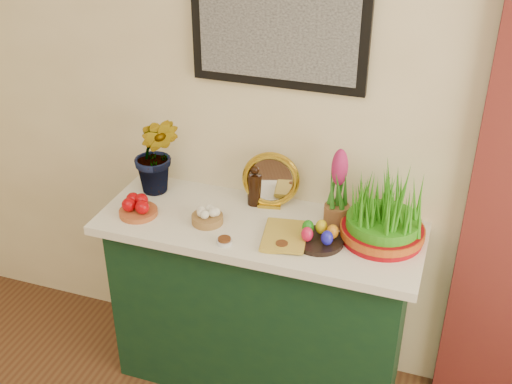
# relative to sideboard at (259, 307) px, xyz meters

# --- Properties ---
(sideboard) EXTENTS (1.30, 0.45, 0.85)m
(sideboard) POSITION_rel_sideboard_xyz_m (0.00, 0.00, 0.00)
(sideboard) COLOR #13341A
(sideboard) RESTS_ON ground
(tablecloth) EXTENTS (1.40, 0.55, 0.04)m
(tablecloth) POSITION_rel_sideboard_xyz_m (0.00, 0.00, 0.45)
(tablecloth) COLOR silver
(tablecloth) RESTS_ON sideboard
(hyacinth_green) EXTENTS (0.29, 0.26, 0.51)m
(hyacinth_green) POSITION_rel_sideboard_xyz_m (-0.53, 0.11, 0.72)
(hyacinth_green) COLOR #2C7B1F
(hyacinth_green) RESTS_ON tablecloth
(apple_bowl) EXTENTS (0.17, 0.17, 0.09)m
(apple_bowl) POSITION_rel_sideboard_xyz_m (-0.53, -0.11, 0.50)
(apple_bowl) COLOR #AB532A
(apple_bowl) RESTS_ON tablecloth
(garlic_basket) EXTENTS (0.15, 0.15, 0.08)m
(garlic_basket) POSITION_rel_sideboard_xyz_m (-0.21, -0.07, 0.50)
(garlic_basket) COLOR #9D6C3F
(garlic_basket) RESTS_ON tablecloth
(vinegar_cruet) EXTENTS (0.07, 0.07, 0.19)m
(vinegar_cruet) POSITION_rel_sideboard_xyz_m (-0.07, 0.15, 0.55)
(vinegar_cruet) COLOR black
(vinegar_cruet) RESTS_ON tablecloth
(mirror) EXTENTS (0.26, 0.11, 0.26)m
(mirror) POSITION_rel_sideboard_xyz_m (-0.00, 0.16, 0.59)
(mirror) COLOR gold
(mirror) RESTS_ON tablecloth
(book) EXTENTS (0.20, 0.26, 0.03)m
(book) POSITION_rel_sideboard_xyz_m (0.05, -0.10, 0.48)
(book) COLOR gold
(book) RESTS_ON tablecloth
(spice_dish_left) EXTENTS (0.07, 0.07, 0.03)m
(spice_dish_left) POSITION_rel_sideboard_xyz_m (-0.09, -0.20, 0.48)
(spice_dish_left) COLOR silver
(spice_dish_left) RESTS_ON tablecloth
(spice_dish_right) EXTENTS (0.06, 0.06, 0.03)m
(spice_dish_right) POSITION_rel_sideboard_xyz_m (0.14, -0.15, 0.48)
(spice_dish_right) COLOR silver
(spice_dish_right) RESTS_ON tablecloth
(egg_plate) EXTENTS (0.25, 0.25, 0.08)m
(egg_plate) POSITION_rel_sideboard_xyz_m (0.28, -0.06, 0.50)
(egg_plate) COLOR black
(egg_plate) RESTS_ON tablecloth
(hyacinth_pink) EXTENTS (0.11, 0.11, 0.35)m
(hyacinth_pink) POSITION_rel_sideboard_xyz_m (0.31, 0.10, 0.62)
(hyacinth_pink) COLOR brown
(hyacinth_pink) RESTS_ON tablecloth
(wheatgrass_sabzeh) EXTENTS (0.35, 0.35, 0.28)m
(wheatgrass_sabzeh) POSITION_rel_sideboard_xyz_m (0.51, 0.05, 0.59)
(wheatgrass_sabzeh) COLOR #93060E
(wheatgrass_sabzeh) RESTS_ON tablecloth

